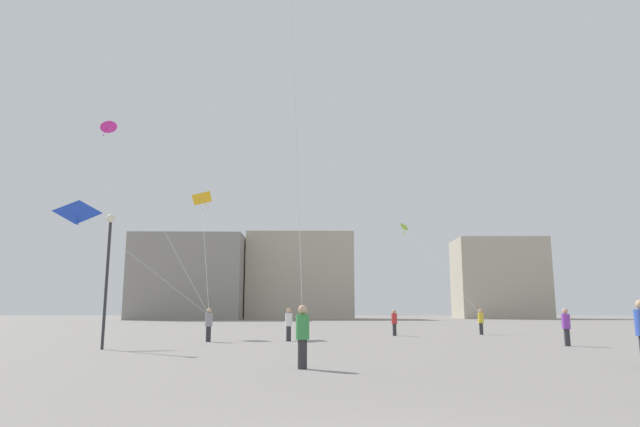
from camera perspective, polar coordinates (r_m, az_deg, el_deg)
person_in_purple at (r=26.85m, az=24.42°, el=-10.64°), size 0.36×0.36×1.64m
person_in_grey at (r=28.23m, az=-11.59°, el=-11.23°), size 0.36×0.36×1.65m
person_in_green at (r=15.20m, az=-1.85°, el=-12.48°), size 0.37×0.37×1.71m
person_in_red at (r=34.42m, az=7.81°, el=-11.14°), size 0.35×0.35×1.59m
person_in_yellow at (r=36.99m, az=16.52°, el=-10.73°), size 0.35×0.35×1.61m
person_in_white at (r=28.26m, az=-3.30°, el=-11.41°), size 0.36×0.36×1.65m
kite_lime_delta at (r=42.15m, az=9.05°, el=-1.62°), size 3.89×6.49×6.83m
kite_amber_delta at (r=35.78m, az=-12.29°, el=1.46°), size 2.59×7.64×7.72m
kite_cobalt_delta at (r=28.68m, az=-24.00°, el=0.04°), size 7.09×2.17×5.42m
kite_magenta_diamond at (r=43.46m, az=-21.24°, el=8.38°), size 10.58×11.97×14.07m
building_left_hall at (r=92.03m, az=-13.41°, el=-6.57°), size 17.63×13.05×13.47m
building_centre_hall at (r=96.06m, az=-2.05°, el=-6.68°), size 18.13×14.36×14.44m
building_right_hall at (r=104.26m, az=18.29°, el=-6.50°), size 16.09×10.95×14.23m
lamppost_east at (r=24.20m, az=-21.35°, el=-4.45°), size 0.36×0.36×5.53m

